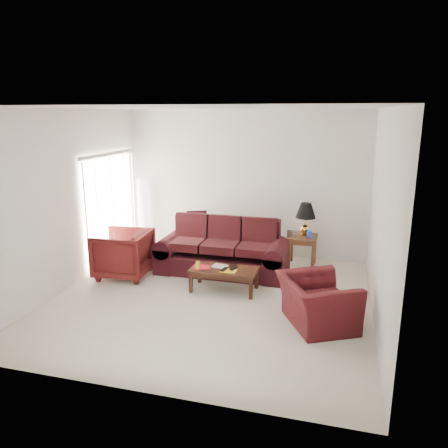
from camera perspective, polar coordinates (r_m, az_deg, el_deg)
name	(u,v)px	position (r m, az deg, el deg)	size (l,w,h in m)	color
floor	(210,299)	(7.15, -1.81, -9.82)	(5.00, 5.00, 0.00)	beige
blinds	(112,209)	(8.89, -14.44, 1.90)	(0.10, 2.00, 2.16)	silver
sofa	(222,247)	(8.14, -0.28, -3.07)	(2.40, 1.04, 0.98)	black
throw_pillow	(197,221)	(9.11, -3.57, 0.46)	(0.41, 0.12, 0.41)	black
end_table	(302,251)	(8.68, 10.15, -3.48)	(0.56, 0.56, 0.61)	#533A1C
table_lamp	(305,219)	(8.55, 10.58, 0.59)	(0.38, 0.38, 0.64)	gold
clock	(291,233)	(8.46, 8.70, -1.23)	(0.14, 0.05, 0.14)	silver
blue_canister	(310,234)	(8.45, 11.11, -1.33)	(0.09, 0.09, 0.15)	#1A33AB
picture_frame	(296,228)	(8.81, 9.43, -0.53)	(0.14, 0.02, 0.17)	#B3B3B7
floor_lamp	(143,214)	(9.63, -10.51, 1.25)	(0.26, 0.26, 1.57)	white
armchair_left	(123,254)	(8.19, -13.05, -3.80)	(0.92, 0.94, 0.86)	#481011
armchair_right	(317,302)	(6.37, 12.07, -9.95)	(1.05, 0.92, 0.68)	#3C0D11
coffee_table	(224,279)	(7.42, 0.01, -7.26)	(1.12, 0.56, 0.39)	#301D0E
magazine_red	(201,267)	(7.41, -2.96, -5.64)	(0.27, 0.20, 0.02)	red
magazine_white	(220,266)	(7.45, -0.54, -5.52)	(0.25, 0.19, 0.01)	white
magazine_orange	(229,271)	(7.22, 0.61, -6.16)	(0.26, 0.19, 0.01)	gold
remote_a	(224,269)	(7.24, 0.00, -5.93)	(0.05, 0.18, 0.02)	black
remote_b	(234,268)	(7.29, 1.27, -5.79)	(0.05, 0.19, 0.02)	black
yellow_glass	(198,265)	(7.33, -3.42, -5.40)	(0.08, 0.08, 0.13)	gold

